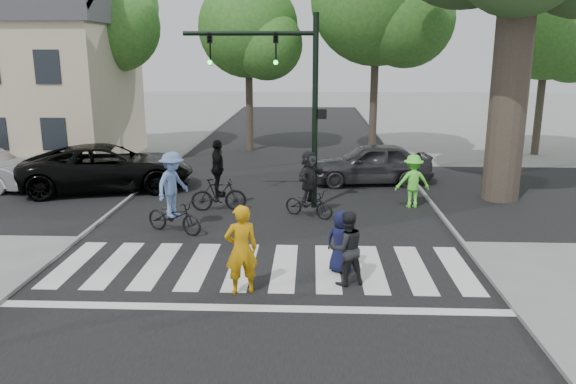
% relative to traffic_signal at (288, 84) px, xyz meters
% --- Properties ---
extents(ground, '(120.00, 120.00, 0.00)m').
position_rel_traffic_signal_xyz_m(ground, '(-0.35, -6.20, -3.90)').
color(ground, gray).
rests_on(ground, ground).
extents(road_stem, '(10.00, 70.00, 0.01)m').
position_rel_traffic_signal_xyz_m(road_stem, '(-0.35, -1.20, -3.90)').
color(road_stem, black).
rests_on(road_stem, ground).
extents(road_cross, '(70.00, 10.00, 0.01)m').
position_rel_traffic_signal_xyz_m(road_cross, '(-0.35, 1.80, -3.89)').
color(road_cross, black).
rests_on(road_cross, ground).
extents(curb_left, '(0.10, 70.00, 0.10)m').
position_rel_traffic_signal_xyz_m(curb_left, '(-5.40, -1.20, -3.85)').
color(curb_left, gray).
rests_on(curb_left, ground).
extents(curb_right, '(0.10, 70.00, 0.10)m').
position_rel_traffic_signal_xyz_m(curb_right, '(4.70, -1.20, -3.85)').
color(curb_right, gray).
rests_on(curb_right, ground).
extents(crosswalk, '(10.00, 3.85, 0.01)m').
position_rel_traffic_signal_xyz_m(crosswalk, '(-0.35, -5.54, -3.89)').
color(crosswalk, silver).
rests_on(crosswalk, ground).
extents(traffic_signal, '(4.45, 0.29, 6.00)m').
position_rel_traffic_signal_xyz_m(traffic_signal, '(0.00, 0.00, 0.00)').
color(traffic_signal, black).
rests_on(traffic_signal, ground).
extents(bg_tree_0, '(5.46, 5.20, 8.97)m').
position_rel_traffic_signal_xyz_m(bg_tree_0, '(-14.09, 9.80, 2.24)').
color(bg_tree_0, brown).
rests_on(bg_tree_0, ground).
extents(bg_tree_1, '(6.09, 5.80, 9.80)m').
position_rel_traffic_signal_xyz_m(bg_tree_1, '(-9.06, 9.28, 2.75)').
color(bg_tree_1, brown).
rests_on(bg_tree_1, ground).
extents(bg_tree_2, '(5.04, 4.80, 8.40)m').
position_rel_traffic_signal_xyz_m(bg_tree_2, '(-2.11, 10.42, 1.88)').
color(bg_tree_2, brown).
rests_on(bg_tree_2, ground).
extents(bg_tree_3, '(6.30, 6.00, 10.20)m').
position_rel_traffic_signal_xyz_m(bg_tree_3, '(3.95, 9.07, 3.04)').
color(bg_tree_3, brown).
rests_on(bg_tree_3, ground).
extents(bg_tree_4, '(4.83, 4.60, 8.15)m').
position_rel_traffic_signal_xyz_m(bg_tree_4, '(11.88, 9.93, 1.73)').
color(bg_tree_4, brown).
rests_on(bg_tree_4, ground).
extents(house, '(8.40, 8.10, 8.82)m').
position_rel_traffic_signal_xyz_m(house, '(-11.85, 7.78, -0.10)').
color(house, beige).
rests_on(house, ground).
extents(pedestrian_woman, '(0.80, 0.65, 1.89)m').
position_rel_traffic_signal_xyz_m(pedestrian_woman, '(-0.66, -6.66, -2.96)').
color(pedestrian_woman, orange).
rests_on(pedestrian_woman, ground).
extents(pedestrian_child, '(0.83, 0.69, 1.44)m').
position_rel_traffic_signal_xyz_m(pedestrian_child, '(1.44, -5.42, -3.18)').
color(pedestrian_child, '#111438').
rests_on(pedestrian_child, ground).
extents(pedestrian_adult, '(0.96, 0.85, 1.63)m').
position_rel_traffic_signal_xyz_m(pedestrian_adult, '(1.51, -6.11, -3.09)').
color(pedestrian_adult, black).
rests_on(pedestrian_adult, ground).
extents(cyclist_left, '(1.88, 1.33, 2.27)m').
position_rel_traffic_signal_xyz_m(cyclist_left, '(-3.00, -2.77, -2.92)').
color(cyclist_left, black).
rests_on(cyclist_left, ground).
extents(cyclist_mid, '(1.77, 1.09, 2.25)m').
position_rel_traffic_signal_xyz_m(cyclist_mid, '(-2.14, -0.50, -2.98)').
color(cyclist_mid, black).
rests_on(cyclist_mid, ground).
extents(cyclist_right, '(1.68, 1.54, 2.04)m').
position_rel_traffic_signal_xyz_m(cyclist_right, '(0.69, -1.09, -2.99)').
color(cyclist_right, black).
rests_on(cyclist_right, ground).
extents(car_suv, '(6.46, 4.17, 1.66)m').
position_rel_traffic_signal_xyz_m(car_suv, '(-6.54, 2.06, -3.07)').
color(car_suv, black).
rests_on(car_suv, ground).
extents(car_grey, '(4.72, 2.33, 1.55)m').
position_rel_traffic_signal_xyz_m(car_grey, '(2.98, 3.49, -3.13)').
color(car_grey, '#37353B').
rests_on(car_grey, ground).
extents(bystander_hivis, '(1.18, 0.77, 1.72)m').
position_rel_traffic_signal_xyz_m(bystander_hivis, '(3.99, 0.15, -3.04)').
color(bystander_hivis, '#68FF41').
rests_on(bystander_hivis, ground).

